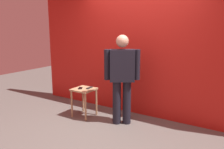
{
  "coord_description": "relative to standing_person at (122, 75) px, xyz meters",
  "views": [
    {
      "loc": [
        2.03,
        -2.88,
        1.76
      ],
      "look_at": [
        -0.16,
        0.55,
        0.92
      ],
      "focal_mm": 37.13,
      "sensor_mm": 36.0,
      "label": 1
    }
  ],
  "objects": [
    {
      "name": "ground_plane",
      "position": [
        0.0,
        -0.63,
        -0.91
      ],
      "size": [
        12.0,
        12.0,
        0.0
      ],
      "primitive_type": "plane",
      "color": "#59544F"
    },
    {
      "name": "back_wall_red",
      "position": [
        0.0,
        0.66,
        0.46
      ],
      "size": [
        4.9,
        0.12,
        2.75
      ],
      "primitive_type": "cube",
      "color": "red",
      "rests_on": "ground_plane"
    },
    {
      "name": "standing_person",
      "position": [
        0.0,
        0.0,
        0.0
      ],
      "size": [
        0.59,
        0.44,
        1.63
      ],
      "color": "black",
      "rests_on": "ground_plane"
    },
    {
      "name": "side_table",
      "position": [
        -0.81,
        -0.1,
        -0.46
      ],
      "size": [
        0.41,
        0.41,
        0.57
      ],
      "color": "tan",
      "rests_on": "ground_plane"
    },
    {
      "name": "cell_phone",
      "position": [
        -0.87,
        -0.12,
        -0.34
      ],
      "size": [
        0.13,
        0.16,
        0.01
      ],
      "primitive_type": "cube",
      "rotation": [
        0.0,
        0.0,
        0.53
      ],
      "color": "black",
      "rests_on": "side_table"
    },
    {
      "name": "tv_remote",
      "position": [
        -0.73,
        -0.02,
        -0.33
      ],
      "size": [
        0.05,
        0.17,
        0.02
      ],
      "primitive_type": "cube",
      "rotation": [
        0.0,
        0.0,
        0.06
      ],
      "color": "black",
      "rests_on": "side_table"
    }
  ]
}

